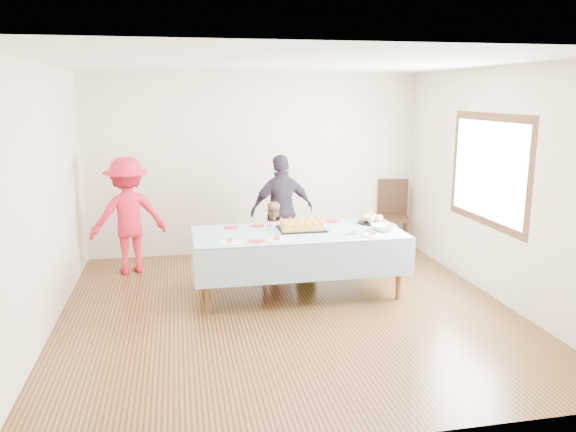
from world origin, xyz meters
The scene contains 22 objects.
ground centered at (0.00, 0.00, 0.00)m, with size 5.00×5.00×0.00m, color #422112.
room_walls centered at (0.05, 0.00, 1.77)m, with size 5.04×5.04×2.72m.
party_table centered at (0.23, 0.50, 0.72)m, with size 2.50×1.10×0.78m.
birthday_cake centered at (0.29, 0.60, 0.83)m, with size 0.57×0.44×0.10m.
rolls_tray centered at (1.24, 0.76, 0.83)m, with size 0.37×0.37×0.11m.
punch_bowl centered at (1.24, 0.36, 0.82)m, with size 0.30×0.30×0.07m, color silver.
party_hat centered at (1.27, 0.93, 0.86)m, with size 0.09×0.09×0.16m, color silver.
fork_pile centered at (0.86, 0.28, 0.81)m, with size 0.24×0.18×0.07m, color white, non-canonical shape.
plate_red_far_a centered at (-0.54, 0.85, 0.79)m, with size 0.17×0.17×0.01m, color red.
plate_red_far_b centered at (-0.21, 0.88, 0.79)m, with size 0.17×0.17×0.01m, color red.
plate_red_far_c centered at (0.36, 0.94, 0.79)m, with size 0.17×0.17×0.01m, color red.
plate_red_far_d centered at (0.78, 0.95, 0.79)m, with size 0.19×0.19×0.01m, color red.
plate_red_near centered at (-0.33, 0.14, 0.79)m, with size 0.17×0.17×0.01m, color red.
plate_white_left centered at (-0.63, 0.14, 0.79)m, with size 0.24×0.24×0.01m, color white.
plate_white_mid centered at (-0.10, 0.13, 0.79)m, with size 0.22×0.22×0.01m, color white.
plate_white_right centered at (1.03, 0.14, 0.79)m, with size 0.24×0.24×0.01m, color white.
dining_chair centered at (2.13, 2.29, 0.60)m, with size 0.59×0.59×1.08m.
toddler_left centered at (-0.07, 0.90, 0.40)m, with size 0.29×0.19×0.79m, color #C71851.
toddler_mid centered at (0.43, 0.96, 0.38)m, with size 0.37×0.24×0.77m, color #236B32.
toddler_right centered at (0.09, 1.60, 0.47)m, with size 0.46×0.36×0.94m, color #B47E54.
adult_left centered at (-1.84, 1.78, 0.79)m, with size 1.02×0.58×1.57m, color red.
adult_right centered at (0.26, 1.75, 0.79)m, with size 0.92×0.38×1.57m, color #2D2533.
Camera 1 is at (-1.16, -5.85, 2.39)m, focal length 35.00 mm.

